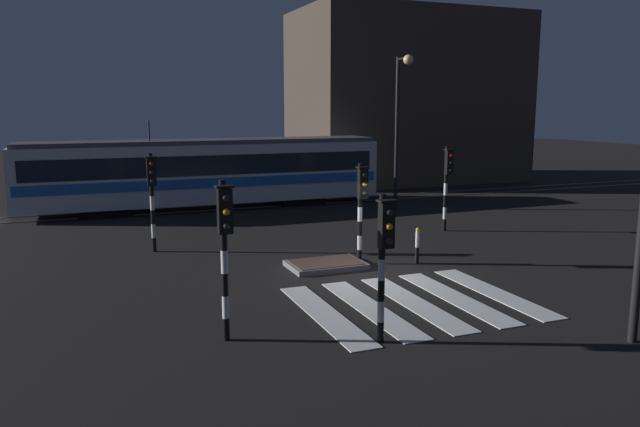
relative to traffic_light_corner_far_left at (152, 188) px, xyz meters
name	(u,v)px	position (x,y,z in m)	size (l,w,h in m)	color
ground_plane	(367,276)	(5.23, -5.24, -2.15)	(120.00, 120.00, 0.00)	black
rail_near	(248,208)	(5.23, 7.53, -2.14)	(80.00, 0.12, 0.03)	#59595E
rail_far	(241,204)	(5.23, 8.96, -2.14)	(80.00, 0.12, 0.03)	#59595E
crosswalk_zebra	(414,303)	(5.23, -7.86, -2.14)	(5.44, 4.61, 0.02)	silver
traffic_island	(326,265)	(4.51, -3.92, -2.07)	(2.22, 1.49, 0.18)	slate
traffic_light_corner_far_left	(152,188)	(0.00, 0.00, 0.00)	(0.36, 0.42, 3.26)	black
traffic_light_kerb_mid_left	(384,247)	(3.30, -9.90, -0.14)	(0.36, 0.42, 3.05)	black
traffic_light_corner_far_right	(447,176)	(10.87, -0.61, 0.00)	(0.36, 0.42, 3.26)	black
traffic_light_corner_near_left	(225,237)	(0.41, -8.63, 0.04)	(0.36, 0.42, 3.32)	black
traffic_light_median_centre	(361,198)	(5.64, -3.97, -0.12)	(0.36, 0.42, 3.08)	black
street_lamp_trackside_right	(400,113)	(11.65, 4.58, 2.31)	(0.44, 1.21, 7.01)	black
tram	(206,172)	(3.40, 8.24, -0.40)	(16.83, 2.58, 4.15)	silver
bollard_island_edge	(417,245)	(7.31, -4.48, -1.59)	(0.12, 0.12, 1.11)	black
building_backdrop	(407,98)	(18.01, 15.13, 3.17)	(14.13, 8.00, 10.65)	#42382D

